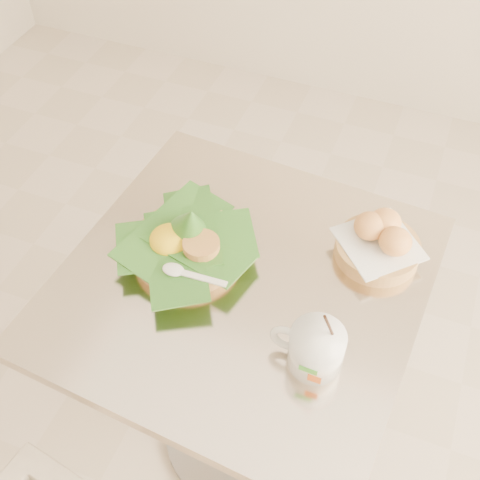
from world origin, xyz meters
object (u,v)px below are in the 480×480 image
(rice_basket, at_px, (186,241))
(coffee_mug, at_px, (315,348))
(cafe_table, at_px, (242,338))
(bread_basket, at_px, (380,242))

(rice_basket, relative_size, coffee_mug, 1.65)
(cafe_table, distance_m, rice_basket, 0.29)
(bread_basket, xyz_separation_m, coffee_mug, (-0.05, -0.29, 0.01))
(cafe_table, distance_m, bread_basket, 0.39)
(coffee_mug, bearing_deg, rice_basket, 155.03)
(cafe_table, bearing_deg, rice_basket, 170.61)
(cafe_table, relative_size, coffee_mug, 4.42)
(coffee_mug, bearing_deg, bread_basket, 80.17)
(cafe_table, bearing_deg, bread_basket, 35.02)
(bread_basket, distance_m, coffee_mug, 0.30)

